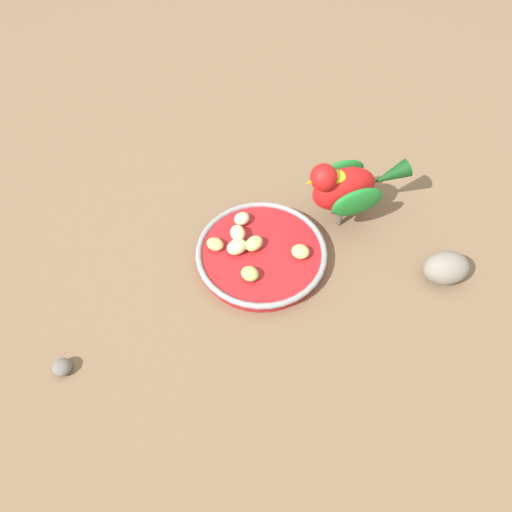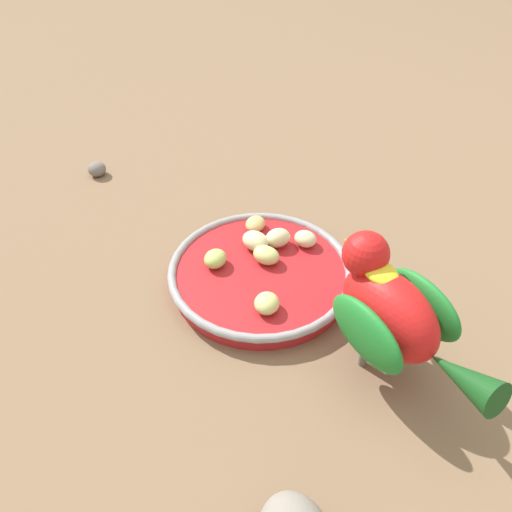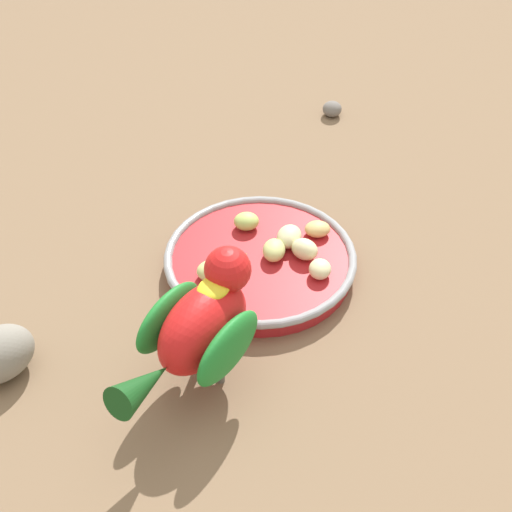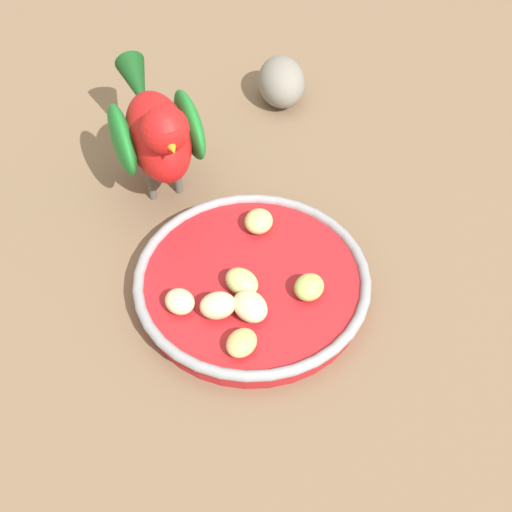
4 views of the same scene
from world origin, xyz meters
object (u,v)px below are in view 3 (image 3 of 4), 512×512
object	(u,v)px
apple_piece_2	(320,269)
parrot	(200,326)
pebble_0	(332,109)
apple_piece_4	(210,271)
apple_piece_5	(246,221)
feeding_bowl	(260,263)
apple_piece_0	(305,251)
apple_piece_3	(289,236)
apple_piece_6	(317,229)
apple_piece_1	(274,252)

from	to	relation	value
apple_piece_2	parrot	distance (m)	0.19
pebble_0	parrot	bearing A→B (deg)	-18.48
apple_piece_4	apple_piece_5	bearing A→B (deg)	155.27
feeding_bowl	apple_piece_0	size ratio (longest dim) A/B	6.89
feeding_bowl	apple_piece_3	bearing A→B (deg)	126.96
apple_piece_3	apple_piece_6	xyz separation A→B (m)	(-0.02, 0.03, -0.00)
apple_piece_0	apple_piece_2	xyz separation A→B (m)	(0.03, 0.02, -0.00)
pebble_0	apple_piece_6	bearing A→B (deg)	-7.93
apple_piece_1	parrot	distance (m)	0.18
feeding_bowl	apple_piece_5	xyz separation A→B (m)	(-0.06, -0.02, 0.02)
parrot	feeding_bowl	bearing A→B (deg)	13.88
apple_piece_3	pebble_0	distance (m)	0.33
feeding_bowl	apple_piece_1	bearing A→B (deg)	83.77
pebble_0	apple_piece_2	bearing A→B (deg)	-6.70
apple_piece_2	apple_piece_5	xyz separation A→B (m)	(-0.08, -0.08, 0.00)
apple_piece_6	parrot	bearing A→B (deg)	-31.89
apple_piece_5	parrot	size ratio (longest dim) A/B	0.17
apple_piece_2	apple_piece_4	size ratio (longest dim) A/B	0.94
apple_piece_2	parrot	bearing A→B (deg)	-43.32
apple_piece_3	pebble_0	bearing A→B (deg)	166.49
apple_piece_3	apple_piece_5	size ratio (longest dim) A/B	1.20
apple_piece_0	apple_piece_2	world-z (taller)	apple_piece_0
apple_piece_0	apple_piece_3	world-z (taller)	apple_piece_0
apple_piece_1	apple_piece_2	world-z (taller)	apple_piece_1
apple_piece_5	apple_piece_6	xyz separation A→B (m)	(0.01, 0.08, -0.00)
apple_piece_5	pebble_0	xyz separation A→B (m)	(-0.29, 0.13, -0.02)
feeding_bowl	apple_piece_3	world-z (taller)	apple_piece_3
apple_piece_1	apple_piece_2	distance (m)	0.06
apple_piece_2	apple_piece_6	xyz separation A→B (m)	(-0.07, 0.00, -0.00)
apple_piece_4	apple_piece_5	distance (m)	0.10
feeding_bowl	apple_piece_6	world-z (taller)	apple_piece_6
apple_piece_2	pebble_0	distance (m)	0.37
apple_piece_6	apple_piece_1	bearing A→B (deg)	-50.17
apple_piece_1	parrot	xyz separation A→B (m)	(0.16, -0.07, 0.05)
apple_piece_1	pebble_0	world-z (taller)	apple_piece_1
apple_piece_2	apple_piece_3	world-z (taller)	apple_piece_3
apple_piece_0	pebble_0	bearing A→B (deg)	170.17
feeding_bowl	pebble_0	bearing A→B (deg)	162.18
apple_piece_2	apple_piece_6	size ratio (longest dim) A/B	0.94
apple_piece_3	apple_piece_4	size ratio (longest dim) A/B	1.18
apple_piece_2	apple_piece_6	world-z (taller)	apple_piece_2
apple_piece_1	pebble_0	xyz separation A→B (m)	(-0.34, 0.09, -0.02)
apple_piece_5	parrot	world-z (taller)	parrot
apple_piece_0	apple_piece_5	xyz separation A→B (m)	(-0.06, -0.07, -0.00)
apple_piece_0	apple_piece_3	bearing A→B (deg)	-146.61
apple_piece_2	parrot	xyz separation A→B (m)	(0.13, -0.12, 0.05)
feeding_bowl	apple_piece_1	size ratio (longest dim) A/B	6.61
apple_piece_3	apple_piece_5	distance (m)	0.06
apple_piece_0	apple_piece_6	world-z (taller)	apple_piece_0
apple_piece_1	apple_piece_3	world-z (taller)	apple_piece_3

